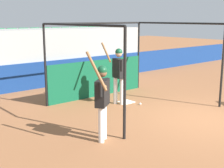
# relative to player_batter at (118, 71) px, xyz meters

# --- Properties ---
(ground_plane) EXTENTS (60.00, 60.00, 0.00)m
(ground_plane) POSITION_rel_player_batter_xyz_m (0.78, -2.71, -1.11)
(ground_plane) COLOR #935B38
(outfield_wall) EXTENTS (24.00, 0.12, 1.05)m
(outfield_wall) POSITION_rel_player_batter_xyz_m (0.78, 3.84, -0.58)
(outfield_wall) COLOR navy
(outfield_wall) RESTS_ON ground
(bleacher_section) EXTENTS (8.15, 2.40, 2.33)m
(bleacher_section) POSITION_rel_player_batter_xyz_m (0.78, 5.10, 0.05)
(bleacher_section) COLOR #9E9E99
(bleacher_section) RESTS_ON ground
(batting_cage) EXTENTS (4.19, 3.71, 2.62)m
(batting_cage) POSITION_rel_player_batter_xyz_m (0.16, 0.72, 0.02)
(batting_cage) COLOR black
(batting_cage) RESTS_ON ground
(home_plate) EXTENTS (0.44, 0.44, 0.02)m
(home_plate) POSITION_rel_player_batter_xyz_m (0.36, -0.01, -1.10)
(home_plate) COLOR white
(home_plate) RESTS_ON ground
(player_batter) EXTENTS (0.56, 0.95, 1.98)m
(player_batter) POSITION_rel_player_batter_xyz_m (0.00, 0.00, 0.00)
(player_batter) COLOR white
(player_batter) RESTS_ON ground
(player_waiting) EXTENTS (0.68, 0.73, 2.07)m
(player_waiting) POSITION_rel_player_batter_xyz_m (-2.35, -2.10, -0.05)
(player_waiting) COLOR white
(player_waiting) RESTS_ON ground
(baseball) EXTENTS (0.07, 0.07, 0.07)m
(baseball) POSITION_rel_player_batter_xyz_m (0.46, -0.56, -1.07)
(baseball) COLOR white
(baseball) RESTS_ON ground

